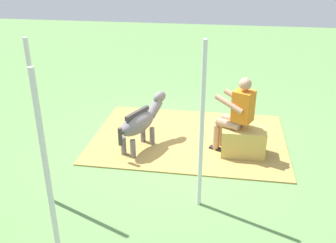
% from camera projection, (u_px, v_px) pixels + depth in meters
% --- Properties ---
extents(ground_plane, '(24.00, 24.00, 0.00)m').
position_uv_depth(ground_plane, '(181.00, 144.00, 6.87)').
color(ground_plane, '#608C4C').
extents(hay_patch, '(3.50, 2.51, 0.02)m').
position_uv_depth(hay_patch, '(189.00, 138.00, 7.06)').
color(hay_patch, '#AD8C47').
rests_on(hay_patch, ground).
extents(hay_bale, '(0.72, 0.45, 0.49)m').
position_uv_depth(hay_bale, '(243.00, 142.00, 6.40)').
color(hay_bale, tan).
rests_on(hay_bale, ground).
extents(person_seated, '(0.72, 0.59, 1.37)m').
position_uv_depth(person_seated, '(236.00, 112.00, 6.26)').
color(person_seated, tan).
rests_on(person_seated, ground).
extents(pony_standing, '(0.72, 1.27, 0.87)m').
position_uv_depth(pony_standing, '(141.00, 121.00, 6.52)').
color(pony_standing, slate).
rests_on(pony_standing, ground).
extents(tent_pole_left, '(0.06, 0.06, 2.28)m').
position_uv_depth(tent_pole_left, '(202.00, 129.00, 4.79)').
color(tent_pole_left, silver).
rests_on(tent_pole_left, ground).
extents(tent_pole_right, '(0.06, 0.06, 2.28)m').
position_uv_depth(tent_pole_right, '(39.00, 126.00, 4.87)').
color(tent_pole_right, silver).
rests_on(tent_pole_right, ground).
extents(tent_pole_mid, '(0.06, 0.06, 2.28)m').
position_uv_depth(tent_pole_mid, '(48.00, 178.00, 3.77)').
color(tent_pole_mid, silver).
rests_on(tent_pole_mid, ground).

